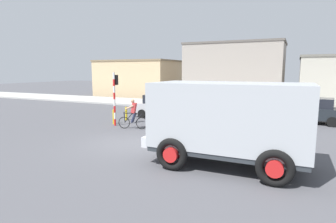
{
  "coord_description": "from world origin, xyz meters",
  "views": [
    {
      "loc": [
        6.77,
        -10.46,
        3.32
      ],
      "look_at": [
        0.77,
        2.5,
        1.2
      ],
      "focal_mm": 29.74,
      "sensor_mm": 36.0,
      "label": 1
    }
  ],
  "objects_px": {
    "truck_foreground": "(228,119)",
    "car_red_near": "(200,103)",
    "cyclist": "(133,114)",
    "bollard_far": "(126,114)",
    "pedestrian_near_kerb": "(205,106)",
    "bollard_near": "(114,117)",
    "traffic_light_pole": "(115,91)",
    "car_far_side": "(311,110)",
    "car_white_mid": "(162,106)"
  },
  "relations": [
    {
      "from": "truck_foreground",
      "to": "car_red_near",
      "type": "height_order",
      "value": "truck_foreground"
    },
    {
      "from": "cyclist",
      "to": "car_red_near",
      "type": "distance_m",
      "value": 7.22
    },
    {
      "from": "bollard_far",
      "to": "pedestrian_near_kerb",
      "type": "bearing_deg",
      "value": 35.45
    },
    {
      "from": "bollard_near",
      "to": "cyclist",
      "type": "bearing_deg",
      "value": -21.76
    },
    {
      "from": "truck_foreground",
      "to": "bollard_near",
      "type": "xyz_separation_m",
      "value": [
        -8.17,
        4.64,
        -1.22
      ]
    },
    {
      "from": "bollard_near",
      "to": "car_red_near",
      "type": "bearing_deg",
      "value": 60.37
    },
    {
      "from": "traffic_light_pole",
      "to": "bollard_near",
      "type": "xyz_separation_m",
      "value": [
        -0.37,
        0.32,
        -1.62
      ]
    },
    {
      "from": "car_far_side",
      "to": "bollard_far",
      "type": "bearing_deg",
      "value": -159.44
    },
    {
      "from": "truck_foreground",
      "to": "car_white_mid",
      "type": "relative_size",
      "value": 1.34
    },
    {
      "from": "car_white_mid",
      "to": "car_far_side",
      "type": "distance_m",
      "value": 9.75
    },
    {
      "from": "truck_foreground",
      "to": "bollard_far",
      "type": "relative_size",
      "value": 6.04
    },
    {
      "from": "pedestrian_near_kerb",
      "to": "bollard_near",
      "type": "xyz_separation_m",
      "value": [
        -4.48,
        -4.59,
        -0.4
      ]
    },
    {
      "from": "truck_foreground",
      "to": "pedestrian_near_kerb",
      "type": "distance_m",
      "value": 9.97
    },
    {
      "from": "cyclist",
      "to": "traffic_light_pole",
      "type": "distance_m",
      "value": 1.98
    },
    {
      "from": "car_far_side",
      "to": "truck_foreground",
      "type": "bearing_deg",
      "value": -106.39
    },
    {
      "from": "pedestrian_near_kerb",
      "to": "bollard_far",
      "type": "height_order",
      "value": "pedestrian_near_kerb"
    },
    {
      "from": "car_white_mid",
      "to": "pedestrian_near_kerb",
      "type": "distance_m",
      "value": 3.02
    },
    {
      "from": "car_far_side",
      "to": "car_red_near",
      "type": "bearing_deg",
      "value": 174.93
    },
    {
      "from": "bollard_near",
      "to": "bollard_far",
      "type": "relative_size",
      "value": 1.0
    },
    {
      "from": "bollard_far",
      "to": "car_far_side",
      "type": "bearing_deg",
      "value": 20.56
    },
    {
      "from": "truck_foreground",
      "to": "car_white_mid",
      "type": "bearing_deg",
      "value": 128.54
    },
    {
      "from": "bollard_near",
      "to": "truck_foreground",
      "type": "bearing_deg",
      "value": -29.57
    },
    {
      "from": "pedestrian_near_kerb",
      "to": "bollard_near",
      "type": "distance_m",
      "value": 6.43
    },
    {
      "from": "truck_foreground",
      "to": "car_red_near",
      "type": "xyz_separation_m",
      "value": [
        -4.6,
        10.9,
        -0.85
      ]
    },
    {
      "from": "car_white_mid",
      "to": "bollard_far",
      "type": "height_order",
      "value": "car_white_mid"
    },
    {
      "from": "traffic_light_pole",
      "to": "bollard_far",
      "type": "height_order",
      "value": "traffic_light_pole"
    },
    {
      "from": "cyclist",
      "to": "car_white_mid",
      "type": "height_order",
      "value": "cyclist"
    },
    {
      "from": "cyclist",
      "to": "traffic_light_pole",
      "type": "relative_size",
      "value": 0.54
    },
    {
      "from": "cyclist",
      "to": "bollard_near",
      "type": "relative_size",
      "value": 1.91
    },
    {
      "from": "car_far_side",
      "to": "traffic_light_pole",
      "type": "bearing_deg",
      "value": -151.3
    },
    {
      "from": "car_red_near",
      "to": "car_white_mid",
      "type": "xyz_separation_m",
      "value": [
        -1.93,
        -2.7,
        0.0
      ]
    },
    {
      "from": "pedestrian_near_kerb",
      "to": "bollard_far",
      "type": "xyz_separation_m",
      "value": [
        -4.48,
        -3.19,
        -0.4
      ]
    },
    {
      "from": "car_far_side",
      "to": "pedestrian_near_kerb",
      "type": "distance_m",
      "value": 6.77
    },
    {
      "from": "car_red_near",
      "to": "pedestrian_near_kerb",
      "type": "xyz_separation_m",
      "value": [
        0.92,
        -1.68,
        0.03
      ]
    },
    {
      "from": "cyclist",
      "to": "bollard_near",
      "type": "xyz_separation_m",
      "value": [
        -1.88,
        0.75,
        -0.41
      ]
    },
    {
      "from": "truck_foreground",
      "to": "traffic_light_pole",
      "type": "bearing_deg",
      "value": 151.05
    },
    {
      "from": "car_red_near",
      "to": "pedestrian_near_kerb",
      "type": "relative_size",
      "value": 2.62
    },
    {
      "from": "traffic_light_pole",
      "to": "bollard_far",
      "type": "relative_size",
      "value": 3.56
    },
    {
      "from": "cyclist",
      "to": "car_red_near",
      "type": "xyz_separation_m",
      "value": [
        1.68,
        7.02,
        -0.05
      ]
    },
    {
      "from": "cyclist",
      "to": "bollard_near",
      "type": "distance_m",
      "value": 2.07
    },
    {
      "from": "traffic_light_pole",
      "to": "car_white_mid",
      "type": "xyz_separation_m",
      "value": [
        1.26,
        3.89,
        -1.25
      ]
    },
    {
      "from": "car_red_near",
      "to": "car_white_mid",
      "type": "distance_m",
      "value": 3.32
    },
    {
      "from": "car_red_near",
      "to": "cyclist",
      "type": "bearing_deg",
      "value": -103.48
    },
    {
      "from": "traffic_light_pole",
      "to": "bollard_near",
      "type": "distance_m",
      "value": 1.69
    },
    {
      "from": "truck_foreground",
      "to": "car_red_near",
      "type": "relative_size",
      "value": 1.28
    },
    {
      "from": "cyclist",
      "to": "traffic_light_pole",
      "type": "bearing_deg",
      "value": 164.15
    },
    {
      "from": "car_red_near",
      "to": "bollard_near",
      "type": "height_order",
      "value": "car_red_near"
    },
    {
      "from": "car_far_side",
      "to": "bollard_far",
      "type": "xyz_separation_m",
      "value": [
        -11.18,
        -4.19,
        -0.37
      ]
    },
    {
      "from": "cyclist",
      "to": "car_far_side",
      "type": "bearing_deg",
      "value": 34.31
    },
    {
      "from": "bollard_far",
      "to": "car_white_mid",
      "type": "bearing_deg",
      "value": 52.91
    }
  ]
}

